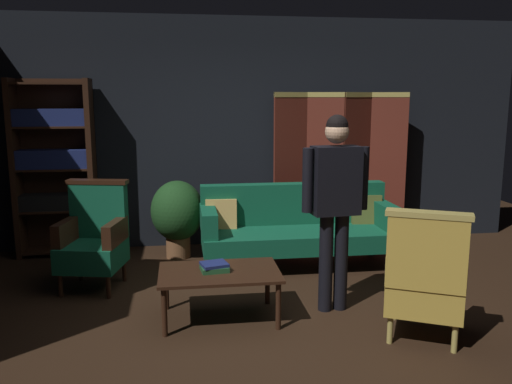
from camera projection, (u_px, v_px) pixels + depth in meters
name	position (u px, v px, depth m)	size (l,w,h in m)	color
ground_plane	(269.00, 320.00, 4.40)	(10.00, 10.00, 0.00)	black
back_wall	(237.00, 133.00, 6.53)	(7.20, 0.10, 2.80)	black
folding_screen	(340.00, 167.00, 6.55)	(1.69, 0.24, 1.90)	#5B2319
bookshelf	(54.00, 165.00, 6.05)	(0.90, 0.32, 2.05)	black
velvet_couch	(297.00, 225.00, 5.81)	(2.12, 0.78, 0.88)	black
coffee_table	(219.00, 276.00, 4.37)	(1.00, 0.64, 0.42)	black
armchair_gilt_accent	(425.00, 278.00, 3.99)	(0.78, 0.77, 1.04)	tan
armchair_wing_left	(94.00, 238.00, 5.11)	(0.69, 0.69, 1.04)	black
standing_figure	(335.00, 195.00, 4.45)	(0.59, 0.25, 1.70)	black
potted_plant	(177.00, 213.00, 6.05)	(0.61, 0.61, 0.90)	brown
book_green_cloth	(214.00, 268.00, 4.36)	(0.22, 0.20, 0.04)	#1E4C28
book_navy_cloth	(214.00, 264.00, 4.36)	(0.21, 0.18, 0.03)	navy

